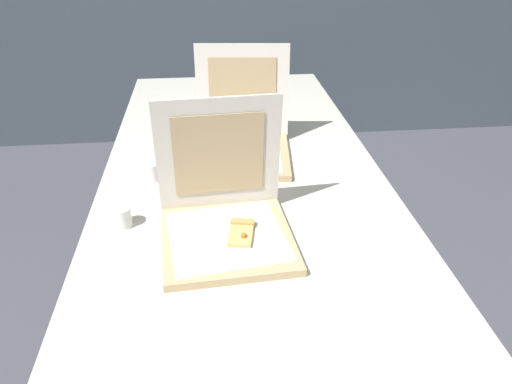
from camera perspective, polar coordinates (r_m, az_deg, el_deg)
table at (r=1.64m, az=-1.31°, el=-0.08°), size 0.94×2.37×0.73m
pizza_box_front at (r=1.33m, az=-3.49°, el=-3.24°), size 0.37×0.37×0.36m
pizza_box_middle at (r=1.79m, az=-1.61°, el=5.90°), size 0.38×0.39×0.36m
cup_white_far at (r=1.96m, az=-9.90°, el=6.96°), size 0.05×0.05×0.06m
cup_white_near_center at (r=1.43m, az=-15.20°, el=-2.81°), size 0.05×0.05×0.06m
cup_white_mid at (r=1.66m, az=-11.97°, el=2.30°), size 0.05×0.05×0.06m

